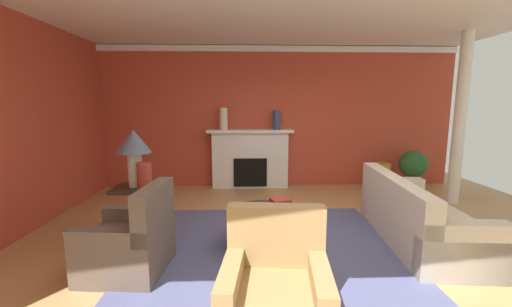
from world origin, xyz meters
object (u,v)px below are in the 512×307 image
fireplace (250,160)px  armchair_facing_fireplace (275,298)px  vase_tall_corner (382,176)px  vase_on_side_table (144,176)px  armchair_near_window (131,244)px  potted_plant (413,167)px  coffee_table (267,220)px  sofa (416,219)px  side_table (138,208)px  vase_mantel_left (224,119)px  vase_mantel_right (276,120)px  table_lamp (134,147)px

fireplace → armchair_facing_fireplace: size_ratio=1.89×
vase_tall_corner → vase_on_side_table: (-4.16, -2.37, 0.59)m
fireplace → armchair_near_window: fireplace is taller
potted_plant → coffee_table: bearing=-141.7°
sofa → armchair_near_window: bearing=-169.4°
sofa → coffee_table: 1.95m
armchair_facing_fireplace → side_table: armchair_facing_fireplace is taller
armchair_facing_fireplace → armchair_near_window: bearing=145.4°
side_table → coffee_table: bearing=-11.3°
sofa → vase_on_side_table: 3.55m
sofa → vase_mantel_left: 4.01m
sofa → side_table: sofa is taller
vase_mantel_right → fireplace: bearing=174.8°
armchair_facing_fireplace → vase_on_side_table: (-1.51, 1.78, 0.57)m
armchair_near_window → table_lamp: 1.31m
armchair_near_window → side_table: bearing=103.4°
table_lamp → vase_mantel_right: 3.27m
side_table → vase_tall_corner: (4.31, 2.25, -0.12)m
armchair_near_window → table_lamp: size_ratio=1.27×
armchair_facing_fireplace → vase_mantel_left: vase_mantel_left is taller
fireplace → vase_mantel_right: (0.55, -0.05, 0.86)m
vase_on_side_table → vase_mantel_left: bearing=72.0°
armchair_facing_fireplace → coffee_table: (0.05, 1.56, 0.03)m
coffee_table → potted_plant: potted_plant is taller
vase_on_side_table → potted_plant: 5.30m
fireplace → table_lamp: 3.05m
coffee_table → vase_tall_corner: (2.60, 2.59, -0.05)m
table_lamp → vase_on_side_table: 0.40m
vase_mantel_right → vase_mantel_left: 1.10m
vase_mantel_left → coffee_table: bearing=-76.0°
armchair_near_window → vase_on_side_table: (-0.07, 0.79, 0.57)m
side_table → vase_tall_corner: bearing=27.6°
vase_tall_corner → potted_plant: 0.64m
table_lamp → vase_tall_corner: (4.31, 2.25, -0.94)m
fireplace → vase_tall_corner: 2.79m
vase_mantel_right → potted_plant: 2.98m
fireplace → coffee_table: fireplace is taller
table_lamp → potted_plant: table_lamp is taller
vase_mantel_right → vase_tall_corner: (2.21, -0.25, -1.16)m
sofa → armchair_near_window: (-3.43, -0.64, 0.01)m
table_lamp → potted_plant: size_ratio=0.90×
vase_mantel_right → vase_on_side_table: vase_mantel_right is taller
sofa → vase_mantel_left: vase_mantel_left is taller
sofa → table_lamp: table_lamp is taller
armchair_facing_fireplace → vase_mantel_left: bearing=98.5°
armchair_near_window → vase_tall_corner: 5.17m
vase_on_side_table → potted_plant: (4.76, 2.31, -0.38)m
coffee_table → vase_mantel_left: bearing=104.0°
armchair_facing_fireplace → potted_plant: (3.25, 4.09, 0.19)m
coffee_table → vase_mantel_left: (-0.71, 2.84, 1.14)m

